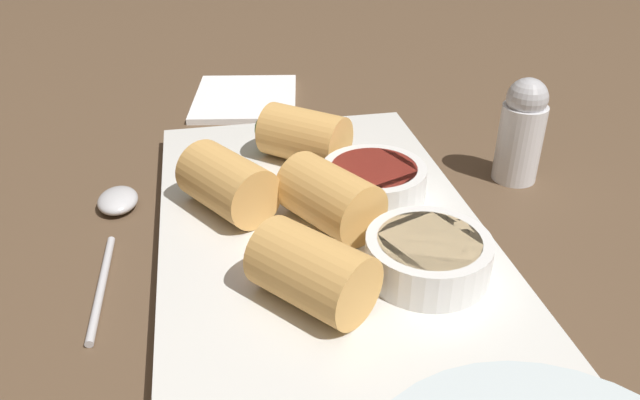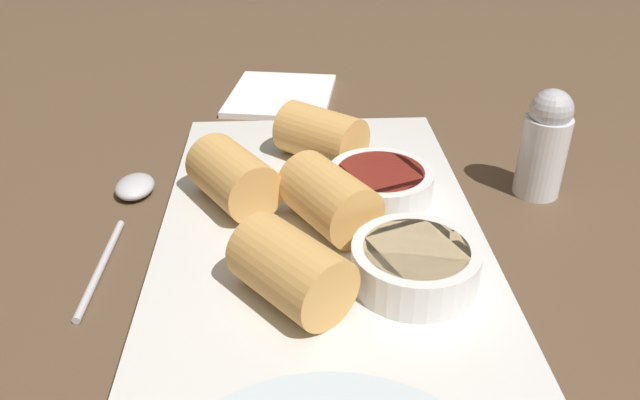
# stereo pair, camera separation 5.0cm
# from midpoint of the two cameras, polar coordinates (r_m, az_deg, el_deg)

# --- Properties ---
(table_surface) EXTENTS (1.80, 1.40, 0.02)m
(table_surface) POSITION_cam_midpoint_polar(r_m,az_deg,el_deg) (0.47, 3.49, -2.00)
(table_surface) COLOR brown
(table_surface) RESTS_ON ground
(serving_plate) EXTENTS (0.34, 0.21, 0.01)m
(serving_plate) POSITION_cam_midpoint_polar(r_m,az_deg,el_deg) (0.42, 3.38, -2.93)
(serving_plate) COLOR silver
(serving_plate) RESTS_ON table_surface
(roll_front_left) EXTENTS (0.08, 0.07, 0.04)m
(roll_front_left) POSITION_cam_midpoint_polar(r_m,az_deg,el_deg) (0.43, -4.93, 2.16)
(roll_front_left) COLOR #DBA356
(roll_front_left) RESTS_ON serving_plate
(roll_front_right) EXTENTS (0.07, 0.08, 0.04)m
(roll_front_right) POSITION_cam_midpoint_polar(r_m,az_deg,el_deg) (0.49, 2.19, 5.94)
(roll_front_right) COLOR #DBA356
(roll_front_right) RESTS_ON serving_plate
(roll_back_left) EXTENTS (0.08, 0.07, 0.04)m
(roll_back_left) POSITION_cam_midpoint_polar(r_m,az_deg,el_deg) (0.34, 1.11, -6.28)
(roll_back_left) COLOR #DBA356
(roll_back_left) RESTS_ON serving_plate
(roll_back_right) EXTENTS (0.08, 0.07, 0.04)m
(roll_back_right) POSITION_cam_midpoint_polar(r_m,az_deg,el_deg) (0.41, 4.11, 0.25)
(roll_back_right) COLOR #DBA356
(roll_back_right) RESTS_ON serving_plate
(dipping_bowl_near) EXTENTS (0.07, 0.07, 0.02)m
(dipping_bowl_near) POSITION_cam_midpoint_polar(r_m,az_deg,el_deg) (0.44, 8.77, 1.28)
(dipping_bowl_near) COLOR white
(dipping_bowl_near) RESTS_ON serving_plate
(dipping_bowl_far) EXTENTS (0.07, 0.07, 0.02)m
(dipping_bowl_far) POSITION_cam_midpoint_polar(r_m,az_deg,el_deg) (0.37, 12.60, -5.84)
(dipping_bowl_far) COLOR white
(dipping_bowl_far) RESTS_ON serving_plate
(spoon) EXTENTS (0.17, 0.03, 0.01)m
(spoon) POSITION_cam_midpoint_polar(r_m,az_deg,el_deg) (0.48, -14.12, 0.19)
(spoon) COLOR silver
(spoon) RESTS_ON table_surface
(napkin) EXTENTS (0.14, 0.12, 0.01)m
(napkin) POSITION_cam_midpoint_polar(r_m,az_deg,el_deg) (0.66, -1.37, 9.51)
(napkin) COLOR white
(napkin) RESTS_ON table_surface
(salt_shaker) EXTENTS (0.03, 0.03, 0.08)m
(salt_shaker) POSITION_cam_midpoint_polar(r_m,az_deg,el_deg) (0.50, 22.60, 4.71)
(salt_shaker) COLOR silver
(salt_shaker) RESTS_ON table_surface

